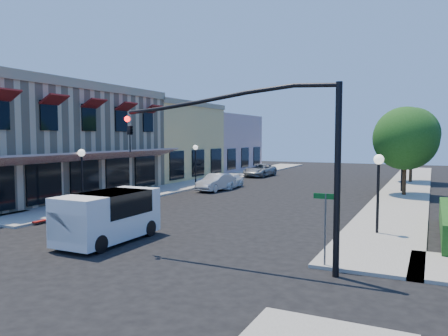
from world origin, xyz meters
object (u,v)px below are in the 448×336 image
at_px(white_van, 108,214).
at_px(lamppost_left_far, 196,154).
at_px(street_tree_a, 405,138).
at_px(lamppost_right_far, 402,157).
at_px(parked_car_a, 107,206).
at_px(parked_car_d, 260,170).
at_px(parked_car_c, 229,181).
at_px(signal_mast_arm, 271,145).
at_px(lamppost_right_near, 378,173).
at_px(parked_car_b, 216,182).
at_px(street_tree_b, 412,134).
at_px(street_name_sign, 325,218).
at_px(lamppost_left_near, 82,163).

bearing_deg(white_van, lamppost_left_far, 109.57).
distance_m(street_tree_a, white_van, 22.68).
height_order(lamppost_right_far, parked_car_a, lamppost_right_far).
height_order(street_tree_a, parked_car_d, street_tree_a).
bearing_deg(parked_car_a, parked_car_c, 87.86).
height_order(signal_mast_arm, lamppost_right_near, signal_mast_arm).
relative_size(signal_mast_arm, parked_car_b, 1.95).
bearing_deg(lamppost_right_near, street_tree_b, 89.28).
relative_size(signal_mast_arm, white_van, 1.73).
bearing_deg(parked_car_a, lamppost_right_near, 6.77).
bearing_deg(parked_car_a, signal_mast_arm, -24.41).
height_order(street_name_sign, parked_car_c, street_name_sign).
height_order(lamppost_right_near, parked_car_a, lamppost_right_near).
xyz_separation_m(street_name_sign, lamppost_right_near, (1.00, 5.80, 1.04)).
bearing_deg(street_tree_a, lamppost_right_near, -91.23).
relative_size(lamppost_left_far, white_van, 0.77).
bearing_deg(lamppost_right_near, lamppost_left_far, 140.53).
distance_m(lamppost_right_far, white_van, 24.21).
relative_size(parked_car_c, parked_car_d, 0.77).
height_order(parked_car_a, parked_car_b, parked_car_b).
bearing_deg(street_tree_a, street_name_sign, -93.76).
bearing_deg(lamppost_left_far, lamppost_right_near, -39.47).
xyz_separation_m(street_tree_a, lamppost_left_far, (-17.30, 0.00, -1.46)).
relative_size(lamppost_left_near, lamppost_right_far, 1.00).
bearing_deg(street_tree_a, lamppost_left_near, -141.02).
relative_size(lamppost_right_near, parked_car_d, 0.72).
relative_size(street_name_sign, parked_car_d, 0.51).
bearing_deg(parked_car_d, street_tree_a, -30.98).
bearing_deg(lamppost_right_far, lamppost_left_far, -173.29).
bearing_deg(signal_mast_arm, lamppost_left_near, 155.63).
bearing_deg(white_van, signal_mast_arm, -3.60).
distance_m(lamppost_left_near, parked_car_a, 4.61).
bearing_deg(street_tree_a, parked_car_c, -176.38).
bearing_deg(street_tree_b, street_tree_a, -90.00).
relative_size(lamppost_left_far, parked_car_a, 0.93).
distance_m(signal_mast_arm, lamppost_left_far, 25.07).
height_order(street_tree_a, white_van, street_tree_a).
xyz_separation_m(lamppost_right_near, parked_car_a, (-13.41, -2.00, -2.08)).
relative_size(parked_car_a, parked_car_d, 0.77).
height_order(white_van, parked_car_c, white_van).
relative_size(lamppost_left_near, white_van, 0.77).
xyz_separation_m(street_name_sign, white_van, (-8.87, -0.25, -0.52)).
bearing_deg(signal_mast_arm, street_name_sign, 23.20).
relative_size(lamppost_left_far, lamppost_right_far, 1.00).
relative_size(parked_car_a, parked_car_c, 1.00).
bearing_deg(lamppost_right_near, lamppost_left_near, 180.00).
bearing_deg(parked_car_b, lamppost_left_near, -102.52).
xyz_separation_m(street_tree_b, lamppost_left_far, (-17.30, -10.00, -1.81)).
distance_m(street_tree_a, parked_car_b, 14.50).
xyz_separation_m(street_tree_a, street_tree_b, (0.00, 10.00, 0.35)).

